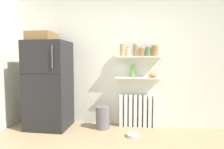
{
  "coord_description": "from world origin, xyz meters",
  "views": [
    {
      "loc": [
        0.31,
        -1.73,
        1.32
      ],
      "look_at": [
        -0.15,
        1.6,
        1.05
      ],
      "focal_mm": 30.26,
      "sensor_mm": 36.0,
      "label": 1
    }
  ],
  "objects_px": {
    "storage_jar_1": "(129,52)",
    "storage_jar_3": "(142,52)",
    "storage_jar_0": "(123,50)",
    "refrigerator": "(49,83)",
    "radiator": "(138,111)",
    "vase": "(132,71)",
    "storage_jar_4": "(148,51)",
    "storage_jar_2": "(135,50)",
    "pet_food_bowl": "(133,135)",
    "trash_bin": "(103,117)",
    "shelf_bowl": "(153,75)",
    "storage_jar_5": "(155,51)"
  },
  "relations": [
    {
      "from": "storage_jar_1",
      "to": "storage_jar_2",
      "type": "bearing_deg",
      "value": -0.0
    },
    {
      "from": "shelf_bowl",
      "to": "trash_bin",
      "type": "relative_size",
      "value": 0.39
    },
    {
      "from": "storage_jar_5",
      "to": "trash_bin",
      "type": "xyz_separation_m",
      "value": [
        -0.96,
        -0.16,
        -1.27
      ]
    },
    {
      "from": "storage_jar_1",
      "to": "storage_jar_3",
      "type": "height_order",
      "value": "storage_jar_1"
    },
    {
      "from": "radiator",
      "to": "storage_jar_5",
      "type": "height_order",
      "value": "storage_jar_5"
    },
    {
      "from": "shelf_bowl",
      "to": "vase",
      "type": "bearing_deg",
      "value": 180.0
    },
    {
      "from": "radiator",
      "to": "storage_jar_3",
      "type": "relative_size",
      "value": 4.41
    },
    {
      "from": "storage_jar_4",
      "to": "storage_jar_2",
      "type": "bearing_deg",
      "value": -180.0
    },
    {
      "from": "storage_jar_3",
      "to": "shelf_bowl",
      "type": "xyz_separation_m",
      "value": [
        0.22,
        0.0,
        -0.44
      ]
    },
    {
      "from": "storage_jar_4",
      "to": "vase",
      "type": "xyz_separation_m",
      "value": [
        -0.29,
        0.0,
        -0.37
      ]
    },
    {
      "from": "storage_jar_2",
      "to": "shelf_bowl",
      "type": "bearing_deg",
      "value": 0.0
    },
    {
      "from": "vase",
      "to": "trash_bin",
      "type": "relative_size",
      "value": 0.56
    },
    {
      "from": "radiator",
      "to": "storage_jar_0",
      "type": "height_order",
      "value": "storage_jar_0"
    },
    {
      "from": "storage_jar_2",
      "to": "storage_jar_5",
      "type": "relative_size",
      "value": 1.1
    },
    {
      "from": "storage_jar_2",
      "to": "storage_jar_4",
      "type": "bearing_deg",
      "value": 0.0
    },
    {
      "from": "vase",
      "to": "storage_jar_0",
      "type": "bearing_deg",
      "value": 180.0
    },
    {
      "from": "radiator",
      "to": "storage_jar_0",
      "type": "bearing_deg",
      "value": -174.31
    },
    {
      "from": "storage_jar_1",
      "to": "pet_food_bowl",
      "type": "xyz_separation_m",
      "value": [
        0.1,
        -0.47,
        -1.44
      ]
    },
    {
      "from": "radiator",
      "to": "pet_food_bowl",
      "type": "xyz_separation_m",
      "value": [
        -0.08,
        -0.5,
        -0.29
      ]
    },
    {
      "from": "storage_jar_2",
      "to": "storage_jar_5",
      "type": "xyz_separation_m",
      "value": [
        0.36,
        0.0,
        -0.01
      ]
    },
    {
      "from": "refrigerator",
      "to": "radiator",
      "type": "bearing_deg",
      "value": 8.37
    },
    {
      "from": "storage_jar_4",
      "to": "vase",
      "type": "relative_size",
      "value": 0.75
    },
    {
      "from": "refrigerator",
      "to": "pet_food_bowl",
      "type": "distance_m",
      "value": 1.85
    },
    {
      "from": "storage_jar_2",
      "to": "storage_jar_3",
      "type": "xyz_separation_m",
      "value": [
        0.12,
        0.0,
        -0.03
      ]
    },
    {
      "from": "storage_jar_0",
      "to": "storage_jar_1",
      "type": "bearing_deg",
      "value": -0.0
    },
    {
      "from": "storage_jar_2",
      "to": "storage_jar_5",
      "type": "distance_m",
      "value": 0.36
    },
    {
      "from": "refrigerator",
      "to": "storage_jar_0",
      "type": "relative_size",
      "value": 7.97
    },
    {
      "from": "storage_jar_2",
      "to": "pet_food_bowl",
      "type": "xyz_separation_m",
      "value": [
        -0.02,
        -0.47,
        -1.47
      ]
    },
    {
      "from": "storage_jar_0",
      "to": "storage_jar_4",
      "type": "relative_size",
      "value": 1.27
    },
    {
      "from": "trash_bin",
      "to": "radiator",
      "type": "bearing_deg",
      "value": 15.82
    },
    {
      "from": "vase",
      "to": "radiator",
      "type": "bearing_deg",
      "value": 15.27
    },
    {
      "from": "radiator",
      "to": "storage_jar_3",
      "type": "bearing_deg",
      "value": -26.48
    },
    {
      "from": "storage_jar_2",
      "to": "storage_jar_3",
      "type": "bearing_deg",
      "value": 0.0
    },
    {
      "from": "radiator",
      "to": "pet_food_bowl",
      "type": "bearing_deg",
      "value": -99.31
    },
    {
      "from": "storage_jar_0",
      "to": "storage_jar_3",
      "type": "xyz_separation_m",
      "value": [
        0.36,
        -0.0,
        -0.03
      ]
    },
    {
      "from": "radiator",
      "to": "storage_jar_3",
      "type": "distance_m",
      "value": 1.15
    },
    {
      "from": "refrigerator",
      "to": "storage_jar_3",
      "type": "xyz_separation_m",
      "value": [
        1.77,
        0.22,
        0.59
      ]
    },
    {
      "from": "vase",
      "to": "trash_bin",
      "type": "bearing_deg",
      "value": -164.08
    },
    {
      "from": "radiator",
      "to": "storage_jar_5",
      "type": "relative_size",
      "value": 3.44
    },
    {
      "from": "trash_bin",
      "to": "shelf_bowl",
      "type": "bearing_deg",
      "value": 9.5
    },
    {
      "from": "refrigerator",
      "to": "storage_jar_5",
      "type": "relative_size",
      "value": 8.83
    },
    {
      "from": "pet_food_bowl",
      "to": "storage_jar_3",
      "type": "bearing_deg",
      "value": 73.13
    },
    {
      "from": "storage_jar_0",
      "to": "pet_food_bowl",
      "type": "xyz_separation_m",
      "value": [
        0.22,
        -0.47,
        -1.47
      ]
    },
    {
      "from": "storage_jar_5",
      "to": "shelf_bowl",
      "type": "relative_size",
      "value": 1.23
    },
    {
      "from": "storage_jar_3",
      "to": "storage_jar_4",
      "type": "bearing_deg",
      "value": 0.0
    },
    {
      "from": "storage_jar_2",
      "to": "shelf_bowl",
      "type": "xyz_separation_m",
      "value": [
        0.34,
        0.0,
        -0.47
      ]
    },
    {
      "from": "storage_jar_2",
      "to": "storage_jar_1",
      "type": "bearing_deg",
      "value": 180.0
    },
    {
      "from": "storage_jar_2",
      "to": "pet_food_bowl",
      "type": "distance_m",
      "value": 1.54
    },
    {
      "from": "storage_jar_0",
      "to": "trash_bin",
      "type": "bearing_deg",
      "value": -156.39
    },
    {
      "from": "storage_jar_5",
      "to": "refrigerator",
      "type": "bearing_deg",
      "value": -173.72
    }
  ]
}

